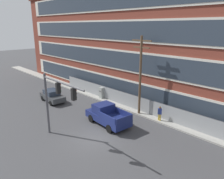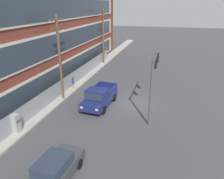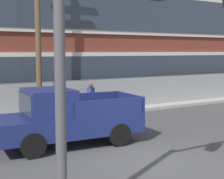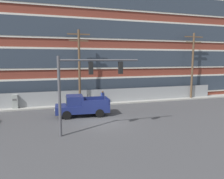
# 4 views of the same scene
# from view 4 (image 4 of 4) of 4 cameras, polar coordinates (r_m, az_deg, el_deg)

# --- Properties ---
(ground_plane) EXTENTS (160.00, 160.00, 0.00)m
(ground_plane) POSITION_cam_4_polar(r_m,az_deg,el_deg) (18.85, -1.98, -8.72)
(ground_plane) COLOR #424244
(sidewalk_building_side) EXTENTS (80.00, 1.77, 0.16)m
(sidewalk_building_side) POSITION_cam_4_polar(r_m,az_deg,el_deg) (26.23, -6.56, -3.83)
(sidewalk_building_side) COLOR #9E9B93
(sidewalk_building_side) RESTS_ON ground
(brick_mill_building) EXTENTS (55.27, 10.65, 14.52)m
(brick_mill_building) POSITION_cam_4_polar(r_m,az_deg,el_deg) (31.29, -13.42, 11.13)
(brick_mill_building) COLOR brown
(brick_mill_building) RESTS_ON ground
(chain_link_fence) EXTENTS (33.64, 0.06, 1.81)m
(chain_link_fence) POSITION_cam_4_polar(r_m,az_deg,el_deg) (26.26, -5.11, -1.93)
(chain_link_fence) COLOR gray
(chain_link_fence) RESTS_ON ground
(traffic_signal_mast) EXTENTS (5.90, 0.43, 5.63)m
(traffic_signal_mast) POSITION_cam_4_polar(r_m,az_deg,el_deg) (15.52, -7.19, 2.81)
(traffic_signal_mast) COLOR #4C4C51
(traffic_signal_mast) RESTS_ON ground
(pickup_truck_navy) EXTENTS (5.19, 2.46, 2.00)m
(pickup_truck_navy) POSITION_cam_4_polar(r_m,az_deg,el_deg) (21.11, -8.09, -4.34)
(pickup_truck_navy) COLOR navy
(pickup_truck_navy) RESTS_ON ground
(utility_pole_near_corner) EXTENTS (2.50, 0.26, 8.64)m
(utility_pole_near_corner) POSITION_cam_4_polar(r_m,az_deg,el_deg) (24.95, -8.54, 6.43)
(utility_pole_near_corner) COLOR brown
(utility_pole_near_corner) RESTS_ON ground
(utility_pole_midblock) EXTENTS (2.76, 0.26, 8.83)m
(utility_pole_midblock) POSITION_cam_4_polar(r_m,az_deg,el_deg) (31.47, 20.31, 6.58)
(utility_pole_midblock) COLOR brown
(utility_pole_midblock) RESTS_ON ground
(electrical_cabinet) EXTENTS (0.58, 0.55, 1.63)m
(electrical_cabinet) POSITION_cam_4_polar(r_m,az_deg,el_deg) (25.67, -24.01, -3.06)
(electrical_cabinet) COLOR #939993
(electrical_cabinet) RESTS_ON ground
(pedestrian_near_cabinet) EXTENTS (0.47, 0.42, 1.69)m
(pedestrian_near_cabinet) POSITION_cam_4_polar(r_m,az_deg,el_deg) (25.94, -2.48, -1.91)
(pedestrian_near_cabinet) COLOR #B7932D
(pedestrian_near_cabinet) RESTS_ON ground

